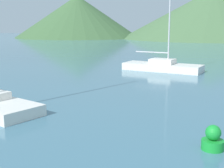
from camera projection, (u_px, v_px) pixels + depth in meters
The scene contains 4 objects.
sailboat_middle at pixel (162, 66), 25.40m from camera, with size 6.60×3.00×7.71m.
buoy_marker at pixel (213, 140), 9.32m from camera, with size 0.66×0.66×0.76m.
hill_west at pixel (78, 17), 92.56m from camera, with size 36.67×36.67×12.23m.
hill_central at pixel (212, 14), 85.56m from camera, with size 50.13×50.13×13.33m.
Camera 1 is at (4.24, 1.78, 3.69)m, focal length 50.00 mm.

